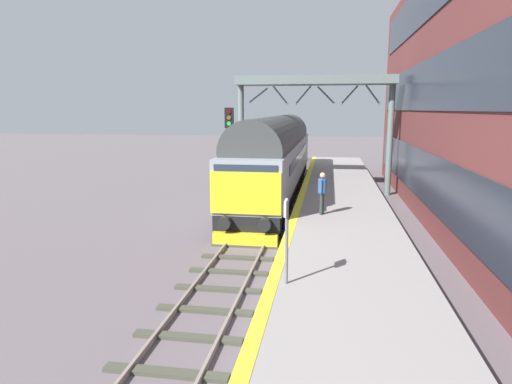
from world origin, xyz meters
The scene contains 9 objects.
ground_plane centered at (0.00, 0.00, 0.00)m, with size 140.00×140.00×0.00m, color #5E5459.
track_main centered at (0.00, 0.00, 0.06)m, with size 2.50×60.00×0.15m.
station_platform centered at (3.60, 0.00, 0.50)m, with size 4.00×44.00×1.01m.
station_building centered at (10.00, 2.25, 5.90)m, with size 5.76×33.88×11.81m.
diesel_locomotive centered at (0.00, 8.34, 2.49)m, with size 2.74×19.64×4.68m.
signal_post_near centered at (-1.86, 4.51, 3.26)m, with size 0.44×0.22×5.13m.
platform_number_sign centered at (2.07, -7.22, 2.33)m, with size 0.10×0.44×2.00m.
waiting_passenger centered at (2.77, 0.17, 1.99)m, with size 0.40×0.50×1.64m.
overhead_footbridge centered at (2.05, 10.26, 6.19)m, with size 9.30×2.00×6.98m.
Camera 1 is at (2.99, -17.37, 5.05)m, focal length 31.82 mm.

